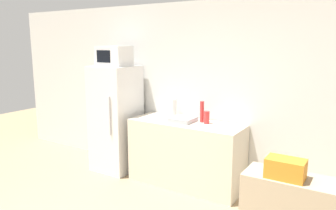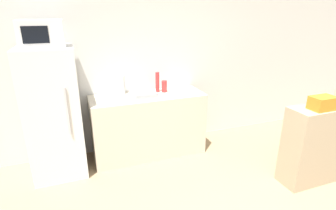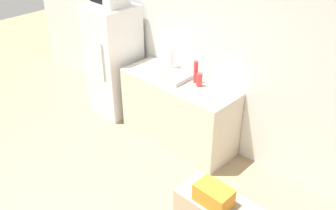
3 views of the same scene
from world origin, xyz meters
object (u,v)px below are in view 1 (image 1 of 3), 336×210
object	(u,v)px
refrigerator	(116,118)
bottle_tall	(202,112)
microwave	(114,56)
bottle_short	(207,117)
paper_towel_roll	(173,108)
basket	(285,168)

from	to	relation	value
refrigerator	bottle_tall	xyz separation A→B (m)	(1.43, 0.17, 0.24)
microwave	bottle_tall	world-z (taller)	microwave
refrigerator	bottle_tall	distance (m)	1.46
refrigerator	microwave	size ratio (longest dim) A/B	3.47
refrigerator	bottle_short	distance (m)	1.54
refrigerator	paper_towel_roll	size ratio (longest dim) A/B	6.10
microwave	paper_towel_roll	xyz separation A→B (m)	(0.91, 0.25, -0.76)
bottle_short	basket	xyz separation A→B (m)	(1.38, -1.50, 0.06)
paper_towel_roll	bottle_tall	bearing A→B (deg)	-8.77
bottle_tall	paper_towel_roll	distance (m)	0.53
refrigerator	bottle_short	size ratio (longest dim) A/B	9.62
microwave	refrigerator	bearing A→B (deg)	71.65
bottle_short	refrigerator	bearing A→B (deg)	-175.25
microwave	bottle_tall	bearing A→B (deg)	6.65
bottle_tall	paper_towel_roll	xyz separation A→B (m)	(-0.52, 0.08, -0.01)
microwave	basket	bearing A→B (deg)	-25.24
bottle_short	paper_towel_roll	xyz separation A→B (m)	(-0.62, 0.12, 0.05)
refrigerator	paper_towel_roll	distance (m)	0.97
microwave	basket	distance (m)	3.30
refrigerator	paper_towel_roll	world-z (taller)	refrigerator
bottle_short	microwave	bearing A→B (deg)	-175.20
refrigerator	paper_towel_roll	bearing A→B (deg)	15.16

